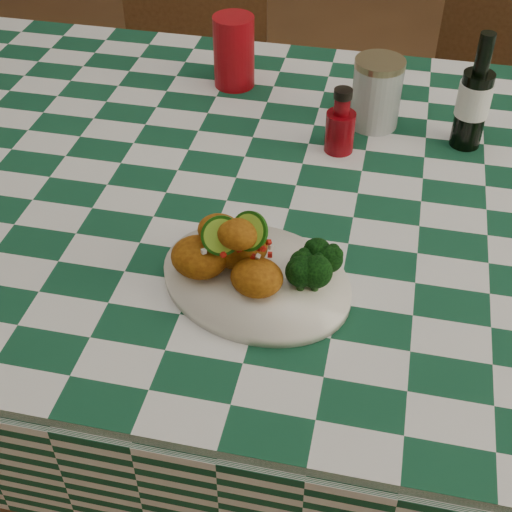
% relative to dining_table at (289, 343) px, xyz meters
% --- Properties ---
extents(ground, '(5.00, 5.00, 0.00)m').
position_rel_dining_table_xyz_m(ground, '(0.00, 0.00, -0.39)').
color(ground, brown).
rests_on(ground, ground).
extents(dining_table, '(1.66, 1.06, 0.79)m').
position_rel_dining_table_xyz_m(dining_table, '(0.00, 0.00, 0.00)').
color(dining_table, '#13482E').
rests_on(dining_table, ground).
extents(plate, '(0.33, 0.30, 0.02)m').
position_rel_dining_table_xyz_m(plate, '(-0.01, -0.25, 0.40)').
color(plate, white).
rests_on(plate, dining_table).
extents(fried_chicken_pile, '(0.15, 0.11, 0.10)m').
position_rel_dining_table_xyz_m(fried_chicken_pile, '(-0.04, -0.25, 0.46)').
color(fried_chicken_pile, '#AA6310').
rests_on(fried_chicken_pile, plate).
extents(broccoli_side, '(0.07, 0.07, 0.05)m').
position_rel_dining_table_xyz_m(broccoli_side, '(0.07, -0.24, 0.44)').
color(broccoli_side, black).
rests_on(broccoli_side, plate).
extents(red_tumbler, '(0.10, 0.10, 0.14)m').
position_rel_dining_table_xyz_m(red_tumbler, '(-0.18, 0.32, 0.46)').
color(red_tumbler, '#9E0810').
rests_on(red_tumbler, dining_table).
extents(ketchup_bottle, '(0.07, 0.07, 0.12)m').
position_rel_dining_table_xyz_m(ketchup_bottle, '(0.05, 0.12, 0.45)').
color(ketchup_bottle, '#6E050C').
rests_on(ketchup_bottle, dining_table).
extents(mason_jar, '(0.09, 0.09, 0.13)m').
position_rel_dining_table_xyz_m(mason_jar, '(0.11, 0.22, 0.46)').
color(mason_jar, '#B2BCBA').
rests_on(mason_jar, dining_table).
extents(beer_bottle, '(0.08, 0.08, 0.21)m').
position_rel_dining_table_xyz_m(beer_bottle, '(0.27, 0.19, 0.50)').
color(beer_bottle, black).
rests_on(beer_bottle, dining_table).
extents(wooden_chair_left, '(0.47, 0.48, 0.89)m').
position_rel_dining_table_xyz_m(wooden_chair_left, '(-0.42, 0.76, 0.05)').
color(wooden_chair_left, '#472814').
rests_on(wooden_chair_left, ground).
extents(wooden_chair_right, '(0.49, 0.50, 0.85)m').
position_rel_dining_table_xyz_m(wooden_chair_right, '(0.37, 0.74, 0.03)').
color(wooden_chair_right, '#472814').
rests_on(wooden_chair_right, ground).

